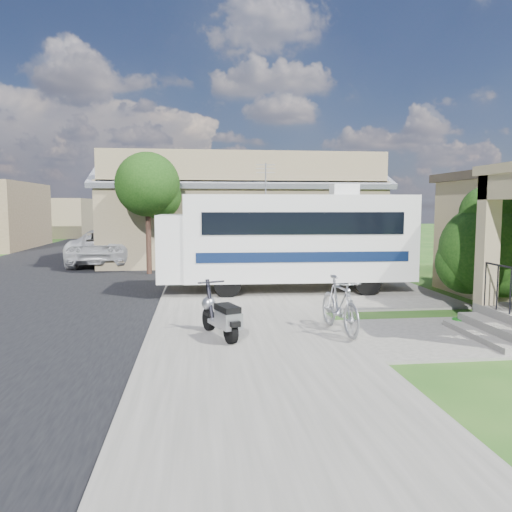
{
  "coord_description": "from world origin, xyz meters",
  "views": [
    {
      "loc": [
        -1.99,
        -10.06,
        2.56
      ],
      "look_at": [
        -0.5,
        2.5,
        1.3
      ],
      "focal_mm": 35.0,
      "sensor_mm": 36.0,
      "label": 1
    }
  ],
  "objects": [
    {
      "name": "ground",
      "position": [
        0.0,
        0.0,
        0.0
      ],
      "size": [
        120.0,
        120.0,
        0.0
      ],
      "primitive_type": "plane",
      "color": "#1A4612"
    },
    {
      "name": "street_slab",
      "position": [
        -7.5,
        10.0,
        0.01
      ],
      "size": [
        9.0,
        80.0,
        0.02
      ],
      "primitive_type": "cube",
      "color": "black",
      "rests_on": "ground"
    },
    {
      "name": "sidewalk_slab",
      "position": [
        -1.0,
        10.0,
        0.03
      ],
      "size": [
        4.0,
        80.0,
        0.06
      ],
      "primitive_type": "cube",
      "color": "#5B5952",
      "rests_on": "ground"
    },
    {
      "name": "driveway_slab",
      "position": [
        1.5,
        4.5,
        0.03
      ],
      "size": [
        7.0,
        6.0,
        0.05
      ],
      "primitive_type": "cube",
      "color": "#5B5952",
      "rests_on": "ground"
    },
    {
      "name": "walk_slab",
      "position": [
        3.0,
        -1.0,
        0.03
      ],
      "size": [
        4.0,
        3.0,
        0.05
      ],
      "primitive_type": "cube",
      "color": "#5B5952",
      "rests_on": "ground"
    },
    {
      "name": "warehouse",
      "position": [
        0.0,
        13.97,
        1.99
      ],
      "size": [
        12.5,
        8.4,
        5.04
      ],
      "color": "#7D6D4E",
      "rests_on": "ground"
    },
    {
      "name": "distant_bldg_near",
      "position": [
        -15.0,
        34.0,
        1.6
      ],
      "size": [
        8.0,
        7.0,
        3.2
      ],
      "primitive_type": "cube",
      "color": "#7D6D4E",
      "rests_on": "ground"
    },
    {
      "name": "street_tree_a",
      "position": [
        -3.7,
        9.05,
        3.25
      ],
      "size": [
        2.44,
        2.4,
        4.58
      ],
      "color": "black",
      "rests_on": "ground"
    },
    {
      "name": "street_tree_b",
      "position": [
        -3.7,
        19.05,
        3.39
      ],
      "size": [
        2.44,
        2.4,
        4.73
      ],
      "color": "black",
      "rests_on": "ground"
    },
    {
      "name": "street_tree_c",
      "position": [
        -3.7,
        28.05,
        3.1
      ],
      "size": [
        2.44,
        2.4,
        4.42
      ],
      "color": "black",
      "rests_on": "ground"
    },
    {
      "name": "motorhome",
      "position": [
        0.7,
        4.59,
        1.62
      ],
      "size": [
        7.45,
        2.59,
        3.78
      ],
      "rotation": [
        0.0,
        0.0,
        -0.03
      ],
      "color": "silver",
      "rests_on": "ground"
    },
    {
      "name": "shrub",
      "position": [
        5.25,
        1.63,
        1.58
      ],
      "size": [
        2.51,
        2.4,
        3.08
      ],
      "color": "black",
      "rests_on": "ground"
    },
    {
      "name": "scooter",
      "position": [
        -1.55,
        -0.73,
        0.47
      ],
      "size": [
        0.81,
        1.54,
        1.04
      ],
      "rotation": [
        0.0,
        0.0,
        0.35
      ],
      "color": "black",
      "rests_on": "ground"
    },
    {
      "name": "bicycle",
      "position": [
        0.81,
        -0.58,
        0.56
      ],
      "size": [
        0.73,
        1.9,
        1.11
      ],
      "primitive_type": "imported",
      "rotation": [
        0.0,
        0.0,
        0.11
      ],
      "color": "#929398",
      "rests_on": "ground"
    },
    {
      "name": "pickup_truck",
      "position": [
        -5.88,
        12.59,
        0.78
      ],
      "size": [
        2.78,
        5.71,
        1.56
      ],
      "primitive_type": "imported",
      "rotation": [
        0.0,
        0.0,
        3.11
      ],
      "color": "silver",
      "rests_on": "ground"
    },
    {
      "name": "van",
      "position": [
        -6.68,
        20.14,
        0.86
      ],
      "size": [
        3.16,
        6.2,
        1.72
      ],
      "primitive_type": "imported",
      "rotation": [
        0.0,
        0.0,
        -0.13
      ],
      "color": "silver",
      "rests_on": "ground"
    },
    {
      "name": "garden_hose",
      "position": [
        3.56,
        -0.24,
        0.08
      ],
      "size": [
        0.34,
        0.34,
        0.15
      ],
      "primitive_type": "cylinder",
      "color": "#135F13",
      "rests_on": "ground"
    }
  ]
}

